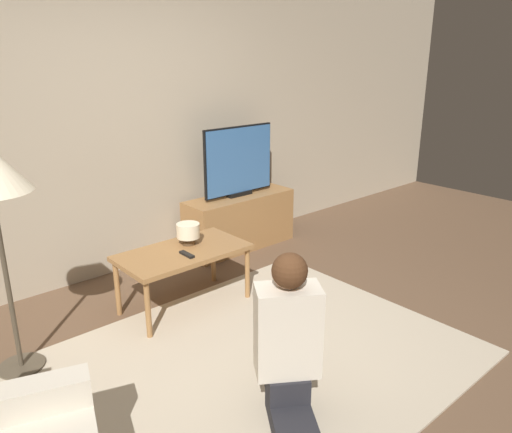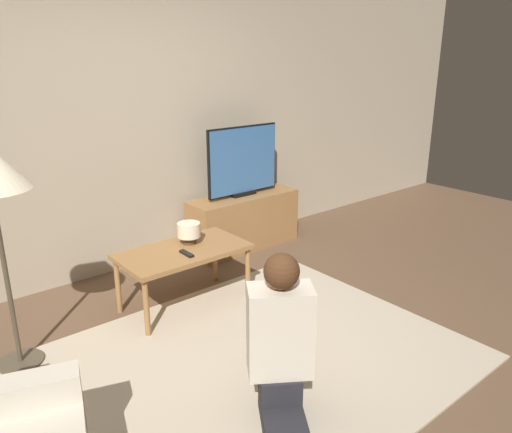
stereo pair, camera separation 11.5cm
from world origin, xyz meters
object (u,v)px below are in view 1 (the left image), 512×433
tv (239,161)px  coffee_table (183,256)px  table_lamp (188,232)px  person_kneeling (288,340)px

tv → coffee_table: tv is taller
coffee_table → table_lamp: table_lamp is taller
coffee_table → person_kneeling: (-0.27, -1.40, 0.04)m
coffee_table → table_lamp: 0.20m
tv → person_kneeling: 2.56m
coffee_table → tv: bearing=31.5°
coffee_table → person_kneeling: 1.43m
table_lamp → person_kneeling: bearing=-104.4°
coffee_table → person_kneeling: bearing=-101.1°
tv → table_lamp: 1.24m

